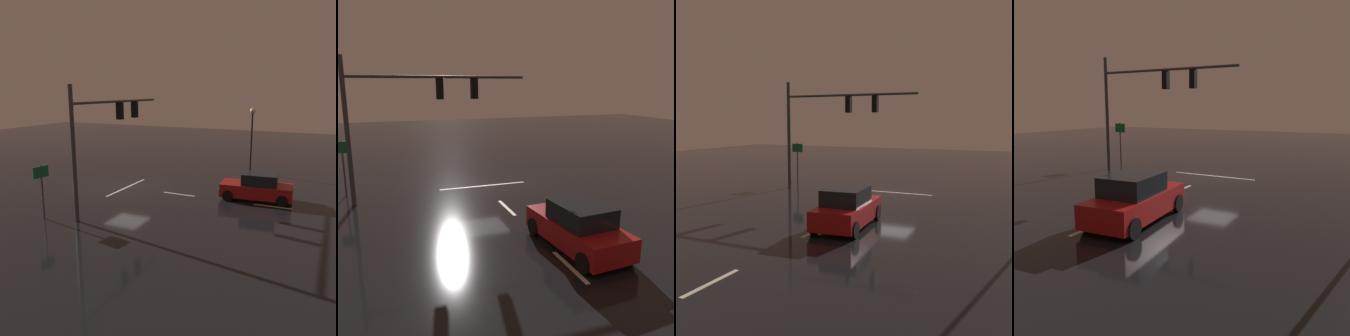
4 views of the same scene
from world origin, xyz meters
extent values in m
plane|color=black|center=(0.00, 0.00, 0.00)|extent=(80.00, 80.00, 0.00)
cylinder|color=#383A3D|center=(6.82, 1.19, 3.49)|extent=(0.22, 0.22, 6.98)
cylinder|color=#383A3D|center=(2.48, 1.19, 6.04)|extent=(8.67, 0.14, 0.14)
cube|color=black|center=(2.48, 1.19, 5.47)|extent=(0.32, 0.36, 1.00)
sphere|color=black|center=(2.48, 1.00, 5.79)|extent=(0.20, 0.20, 0.20)
sphere|color=black|center=(2.48, 1.00, 5.47)|extent=(0.20, 0.20, 0.20)
sphere|color=#19F24C|center=(2.48, 1.00, 5.15)|extent=(0.20, 0.20, 0.20)
cube|color=black|center=(0.75, 1.19, 5.47)|extent=(0.32, 0.36, 1.00)
sphere|color=black|center=(0.75, 1.00, 5.79)|extent=(0.20, 0.20, 0.20)
sphere|color=black|center=(0.75, 1.00, 5.47)|extent=(0.20, 0.20, 0.20)
sphere|color=#19F24C|center=(0.75, 1.00, 5.15)|extent=(0.20, 0.20, 0.20)
cube|color=beige|center=(0.00, 4.00, 0.00)|extent=(0.16, 2.20, 0.01)
cube|color=beige|center=(0.00, 10.00, 0.00)|extent=(0.16, 2.20, 0.01)
cube|color=beige|center=(0.00, 16.00, 0.00)|extent=(0.16, 2.20, 0.01)
cube|color=beige|center=(0.00, -0.01, 0.00)|extent=(5.00, 0.16, 0.01)
cube|color=maroon|center=(-0.91, 8.81, 0.62)|extent=(2.15, 4.43, 0.80)
cube|color=black|center=(-0.93, 9.01, 1.36)|extent=(1.77, 2.22, 0.68)
cylinder|color=black|center=(0.05, 7.29, 0.34)|extent=(0.28, 0.70, 0.68)
cylinder|color=black|center=(-1.62, 7.15, 0.34)|extent=(0.28, 0.70, 0.68)
cylinder|color=black|center=(-0.21, 10.48, 0.34)|extent=(0.28, 0.70, 0.68)
cylinder|color=black|center=(-1.88, 10.34, 0.34)|extent=(0.28, 0.70, 0.68)
sphere|color=#F9EFC6|center=(-0.09, 6.75, 0.67)|extent=(0.20, 0.20, 0.20)
sphere|color=#F9EFC6|center=(-1.39, 6.65, 0.67)|extent=(0.20, 0.20, 0.20)
cylinder|color=#383A3D|center=(7.28, -0.62, 1.46)|extent=(0.09, 0.09, 2.92)
cube|color=#0F6033|center=(7.28, -0.62, 2.57)|extent=(0.90, 0.19, 0.60)
camera|label=1|loc=(20.72, 12.96, 6.69)|focal=38.23mm
camera|label=2|loc=(5.45, 19.25, 5.71)|focal=38.64mm
camera|label=3|loc=(-8.00, 24.44, 4.50)|focal=44.04mm
camera|label=4|loc=(-8.04, 18.48, 3.96)|focal=37.42mm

